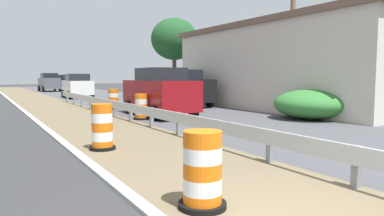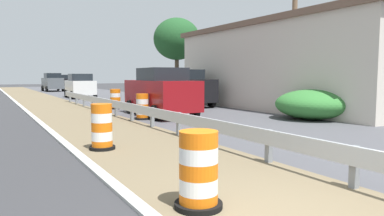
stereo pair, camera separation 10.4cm
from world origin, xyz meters
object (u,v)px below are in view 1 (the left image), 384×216
(traffic_barrel_far, at_px, (113,100))
(car_trailing_far_lane, at_px, (49,82))
(car_mid_far_lane, at_px, (185,88))
(utility_pole_near, at_px, (293,25))
(car_lead_near_lane, at_px, (77,86))
(car_trailing_near_lane, at_px, (62,81))
(traffic_barrel_close, at_px, (102,129))
(traffic_barrel_nearest, at_px, (202,173))
(car_lead_far_lane, at_px, (159,92))
(traffic_barrel_mid, at_px, (141,108))

(traffic_barrel_far, relative_size, car_trailing_far_lane, 0.26)
(car_mid_far_lane, height_order, utility_pole_near, utility_pole_near)
(car_lead_near_lane, bearing_deg, utility_pole_near, -159.21)
(car_lead_near_lane, xyz_separation_m, car_trailing_near_lane, (3.66, 25.34, -0.01))
(traffic_barrel_close, height_order, car_trailing_far_lane, car_trailing_far_lane)
(traffic_barrel_close, distance_m, car_mid_far_lane, 12.71)
(utility_pole_near, bearing_deg, traffic_barrel_close, -160.67)
(car_mid_far_lane, bearing_deg, car_trailing_near_lane, -179.86)
(traffic_barrel_close, distance_m, car_trailing_far_lane, 35.80)
(traffic_barrel_nearest, height_order, utility_pole_near, utility_pole_near)
(car_lead_far_lane, height_order, car_mid_far_lane, car_mid_far_lane)
(traffic_barrel_nearest, bearing_deg, utility_pole_near, 38.55)
(traffic_barrel_mid, distance_m, car_lead_far_lane, 1.61)
(car_trailing_near_lane, distance_m, car_lead_far_lane, 40.66)
(traffic_barrel_mid, xyz_separation_m, car_lead_near_lane, (1.11, 16.00, 0.50))
(car_lead_far_lane, distance_m, car_mid_far_lane, 5.25)
(traffic_barrel_nearest, bearing_deg, traffic_barrel_far, 76.06)
(car_lead_near_lane, bearing_deg, car_mid_far_lane, -159.97)
(traffic_barrel_nearest, relative_size, traffic_barrel_far, 0.99)
(utility_pole_near, bearing_deg, traffic_barrel_nearest, -141.45)
(traffic_barrel_nearest, relative_size, car_lead_near_lane, 0.26)
(car_lead_near_lane, height_order, car_trailing_near_lane, car_lead_near_lane)
(traffic_barrel_nearest, bearing_deg, car_mid_far_lane, 61.18)
(car_lead_near_lane, distance_m, car_lead_far_lane, 15.17)
(traffic_barrel_close, xyz_separation_m, car_lead_near_lane, (4.30, 21.17, 0.47))
(traffic_barrel_nearest, relative_size, car_trailing_near_lane, 0.26)
(traffic_barrel_close, bearing_deg, traffic_barrel_nearest, -89.68)
(car_lead_near_lane, height_order, utility_pole_near, utility_pole_near)
(traffic_barrel_far, relative_size, car_mid_far_lane, 0.26)
(car_mid_far_lane, xyz_separation_m, utility_pole_near, (2.30, -6.28, 3.13))
(traffic_barrel_mid, relative_size, car_mid_far_lane, 0.26)
(car_trailing_near_lane, relative_size, car_lead_far_lane, 0.87)
(traffic_barrel_close, height_order, car_lead_near_lane, car_lead_near_lane)
(car_mid_far_lane, bearing_deg, car_lead_far_lane, -42.17)
(car_trailing_far_lane, relative_size, utility_pole_near, 0.51)
(traffic_barrel_close, bearing_deg, traffic_barrel_far, 70.15)
(car_lead_far_lane, bearing_deg, traffic_barrel_close, 145.10)
(traffic_barrel_nearest, relative_size, utility_pole_near, 0.13)
(traffic_barrel_far, bearing_deg, car_mid_far_lane, -4.90)
(car_trailing_near_lane, height_order, utility_pole_near, utility_pole_near)
(traffic_barrel_close, relative_size, traffic_barrel_far, 1.04)
(traffic_barrel_nearest, bearing_deg, traffic_barrel_close, 90.32)
(car_lead_far_lane, xyz_separation_m, car_trailing_far_lane, (-0.02, 29.53, -0.03))
(car_trailing_far_lane, bearing_deg, traffic_barrel_close, 171.15)
(traffic_barrel_nearest, distance_m, traffic_barrel_close, 4.56)
(traffic_barrel_nearest, height_order, traffic_barrel_close, traffic_barrel_close)
(traffic_barrel_mid, height_order, car_trailing_near_lane, car_trailing_near_lane)
(car_trailing_near_lane, bearing_deg, traffic_barrel_mid, -8.17)
(traffic_barrel_close, bearing_deg, car_lead_near_lane, 78.51)
(traffic_barrel_far, xyz_separation_m, car_lead_far_lane, (0.74, -4.25, 0.59))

